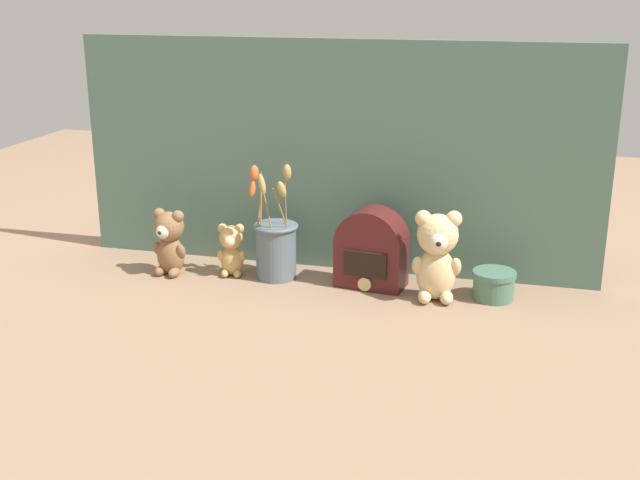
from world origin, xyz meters
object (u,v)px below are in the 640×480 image
(flower_vase, at_px, (276,246))
(decorative_tin_tall, at_px, (494,285))
(teddy_bear_medium, at_px, (169,241))
(vintage_radio, at_px, (371,251))
(teddy_bear_large, at_px, (437,254))
(teddy_bear_small, at_px, (231,249))

(flower_vase, relative_size, decorative_tin_tall, 2.89)
(teddy_bear_medium, height_order, flower_vase, flower_vase)
(flower_vase, bearing_deg, teddy_bear_medium, -170.90)
(teddy_bear_medium, relative_size, flower_vase, 0.58)
(flower_vase, distance_m, vintage_radio, 0.27)
(teddy_bear_large, relative_size, teddy_bear_small, 1.59)
(decorative_tin_tall, bearing_deg, teddy_bear_small, -179.59)
(flower_vase, height_order, decorative_tin_tall, flower_vase)
(flower_vase, bearing_deg, teddy_bear_small, -173.88)
(flower_vase, relative_size, vintage_radio, 1.50)
(teddy_bear_large, xyz_separation_m, flower_vase, (-0.45, 0.05, -0.03))
(teddy_bear_large, xyz_separation_m, vintage_radio, (-0.18, 0.06, -0.03))
(teddy_bear_small, height_order, decorative_tin_tall, teddy_bear_small)
(teddy_bear_medium, bearing_deg, teddy_bear_small, 11.25)
(vintage_radio, bearing_deg, flower_vase, -179.29)
(teddy_bear_medium, bearing_deg, teddy_bear_large, -0.37)
(vintage_radio, distance_m, decorative_tin_tall, 0.33)
(decorative_tin_tall, bearing_deg, vintage_radio, 177.95)
(teddy_bear_medium, height_order, teddy_bear_small, teddy_bear_medium)
(flower_vase, bearing_deg, vintage_radio, 0.71)
(teddy_bear_large, height_order, flower_vase, flower_vase)
(teddy_bear_medium, xyz_separation_m, flower_vase, (0.30, 0.05, -0.00))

